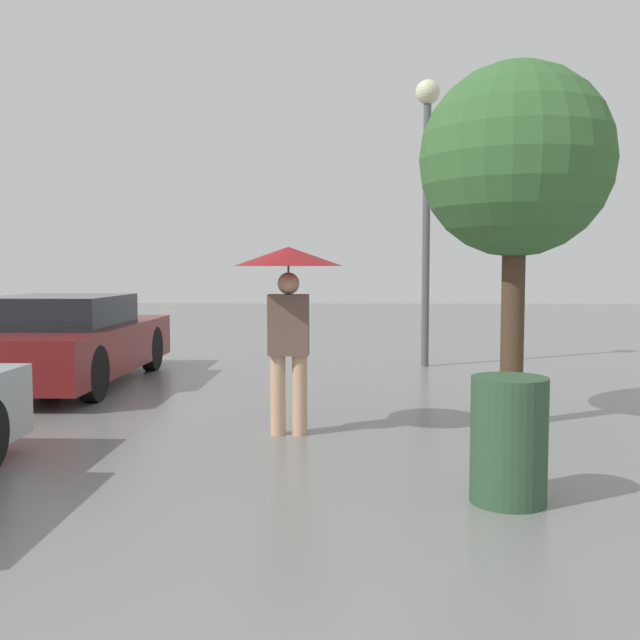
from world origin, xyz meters
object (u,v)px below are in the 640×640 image
object	(u,v)px
tree	(516,163)
trash_bin	(509,440)
pedestrian	(288,285)
parked_car_farthest	(65,341)
street_lamp	(427,168)

from	to	relation	value
tree	trash_bin	xyz separation A→B (m)	(-0.58, -2.38, -2.16)
pedestrian	parked_car_farthest	size ratio (longest dim) A/B	0.42
street_lamp	tree	bearing A→B (deg)	-84.99
parked_car_farthest	pedestrian	bearing A→B (deg)	-41.36
tree	trash_bin	world-z (taller)	tree
trash_bin	pedestrian	bearing A→B (deg)	130.57
pedestrian	tree	xyz separation A→B (m)	(2.18, 0.51, 1.18)
tree	street_lamp	distance (m)	4.25
trash_bin	tree	bearing A→B (deg)	76.35
parked_car_farthest	trash_bin	world-z (taller)	parked_car_farthest
trash_bin	parked_car_farthest	bearing A→B (deg)	135.69
tree	parked_car_farthest	bearing A→B (deg)	156.79
street_lamp	trash_bin	bearing A→B (deg)	-91.84
tree	street_lamp	bearing A→B (deg)	95.01
pedestrian	parked_car_farthest	world-z (taller)	pedestrian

